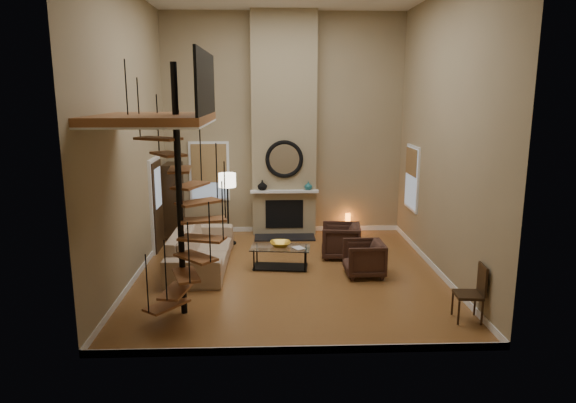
{
  "coord_description": "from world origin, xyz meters",
  "views": [
    {
      "loc": [
        -0.39,
        -9.8,
        3.58
      ],
      "look_at": [
        0.0,
        0.4,
        1.4
      ],
      "focal_mm": 32.11,
      "sensor_mm": 36.0,
      "label": 1
    }
  ],
  "objects_px": {
    "sofa": "(201,248)",
    "side_chair": "(474,290)",
    "accent_lamp": "(348,223)",
    "armchair_near": "(344,241)",
    "hutch": "(174,200)",
    "armchair_far": "(367,258)",
    "coffee_table": "(280,255)",
    "floor_lamp": "(227,186)"
  },
  "relations": [
    {
      "from": "coffee_table",
      "to": "accent_lamp",
      "type": "relative_size",
      "value": 2.69
    },
    {
      "from": "hutch",
      "to": "armchair_near",
      "type": "bearing_deg",
      "value": -23.68
    },
    {
      "from": "coffee_table",
      "to": "side_chair",
      "type": "height_order",
      "value": "side_chair"
    },
    {
      "from": "hutch",
      "to": "sofa",
      "type": "height_order",
      "value": "hutch"
    },
    {
      "from": "coffee_table",
      "to": "hutch",
      "type": "bearing_deg",
      "value": 136.47
    },
    {
      "from": "sofa",
      "to": "armchair_far",
      "type": "height_order",
      "value": "sofa"
    },
    {
      "from": "armchair_far",
      "to": "armchair_near",
      "type": "bearing_deg",
      "value": -167.81
    },
    {
      "from": "hutch",
      "to": "armchair_near",
      "type": "relative_size",
      "value": 2.16
    },
    {
      "from": "hutch",
      "to": "coffee_table",
      "type": "relative_size",
      "value": 1.42
    },
    {
      "from": "armchair_far",
      "to": "side_chair",
      "type": "bearing_deg",
      "value": 29.85
    },
    {
      "from": "coffee_table",
      "to": "accent_lamp",
      "type": "distance_m",
      "value": 3.29
    },
    {
      "from": "sofa",
      "to": "coffee_table",
      "type": "xyz_separation_m",
      "value": [
        1.65,
        -0.18,
        -0.11
      ]
    },
    {
      "from": "sofa",
      "to": "armchair_near",
      "type": "xyz_separation_m",
      "value": [
        3.08,
        0.52,
        -0.04
      ]
    },
    {
      "from": "sofa",
      "to": "armchair_near",
      "type": "distance_m",
      "value": 3.13
    },
    {
      "from": "sofa",
      "to": "coffee_table",
      "type": "height_order",
      "value": "sofa"
    },
    {
      "from": "armchair_far",
      "to": "coffee_table",
      "type": "xyz_separation_m",
      "value": [
        -1.71,
        0.51,
        -0.07
      ]
    },
    {
      "from": "armchair_near",
      "to": "coffee_table",
      "type": "xyz_separation_m",
      "value": [
        -1.43,
        -0.7,
        -0.07
      ]
    },
    {
      "from": "hutch",
      "to": "armchair_far",
      "type": "bearing_deg",
      "value": -34.65
    },
    {
      "from": "accent_lamp",
      "to": "floor_lamp",
      "type": "bearing_deg",
      "value": -162.71
    },
    {
      "from": "armchair_far",
      "to": "floor_lamp",
      "type": "relative_size",
      "value": 0.45
    },
    {
      "from": "sofa",
      "to": "armchair_near",
      "type": "relative_size",
      "value": 3.33
    },
    {
      "from": "sofa",
      "to": "side_chair",
      "type": "relative_size",
      "value": 3.04
    },
    {
      "from": "hutch",
      "to": "accent_lamp",
      "type": "distance_m",
      "value": 4.48
    },
    {
      "from": "coffee_table",
      "to": "accent_lamp",
      "type": "bearing_deg",
      "value": 56.39
    },
    {
      "from": "sofa",
      "to": "accent_lamp",
      "type": "bearing_deg",
      "value": -52.8
    },
    {
      "from": "coffee_table",
      "to": "accent_lamp",
      "type": "xyz_separation_m",
      "value": [
        1.82,
        2.74,
        -0.03
      ]
    },
    {
      "from": "hutch",
      "to": "armchair_far",
      "type": "relative_size",
      "value": 2.36
    },
    {
      "from": "armchair_near",
      "to": "accent_lamp",
      "type": "xyz_separation_m",
      "value": [
        0.39,
        2.04,
        -0.1
      ]
    },
    {
      "from": "accent_lamp",
      "to": "side_chair",
      "type": "height_order",
      "value": "side_chair"
    },
    {
      "from": "armchair_near",
      "to": "side_chair",
      "type": "relative_size",
      "value": 0.91
    },
    {
      "from": "sofa",
      "to": "side_chair",
      "type": "bearing_deg",
      "value": -120.45
    },
    {
      "from": "armchair_near",
      "to": "coffee_table",
      "type": "relative_size",
      "value": 0.66
    },
    {
      "from": "armchair_near",
      "to": "accent_lamp",
      "type": "distance_m",
      "value": 2.08
    },
    {
      "from": "floor_lamp",
      "to": "hutch",
      "type": "bearing_deg",
      "value": 154.31
    },
    {
      "from": "armchair_far",
      "to": "accent_lamp",
      "type": "height_order",
      "value": "armchair_far"
    },
    {
      "from": "armchair_far",
      "to": "sofa",
      "type": "bearing_deg",
      "value": -102.75
    },
    {
      "from": "armchair_near",
      "to": "coffee_table",
      "type": "distance_m",
      "value": 1.59
    },
    {
      "from": "hutch",
      "to": "armchair_near",
      "type": "distance_m",
      "value": 4.43
    },
    {
      "from": "accent_lamp",
      "to": "armchair_far",
      "type": "bearing_deg",
      "value": -91.84
    },
    {
      "from": "hutch",
      "to": "side_chair",
      "type": "xyz_separation_m",
      "value": [
        5.59,
        -5.11,
        -0.42
      ]
    },
    {
      "from": "armchair_near",
      "to": "accent_lamp",
      "type": "bearing_deg",
      "value": 176.17
    },
    {
      "from": "floor_lamp",
      "to": "coffee_table",
      "type": "bearing_deg",
      "value": -56.19
    }
  ]
}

